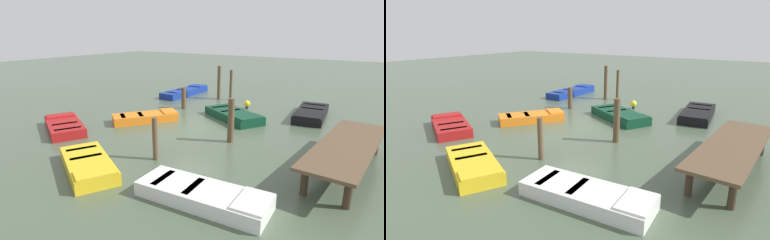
% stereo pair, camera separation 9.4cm
% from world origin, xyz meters
% --- Properties ---
extents(ground_plane, '(80.00, 80.00, 0.00)m').
position_xyz_m(ground_plane, '(0.00, 0.00, 0.00)').
color(ground_plane, '#475642').
extents(dock_segment, '(5.67, 1.99, 0.95)m').
position_xyz_m(dock_segment, '(1.28, 6.60, 0.84)').
color(dock_segment, brown).
rests_on(dock_segment, ground_plane).
extents(rowboat_white, '(1.45, 3.58, 0.46)m').
position_xyz_m(rowboat_white, '(5.28, 3.79, 0.22)').
color(rowboat_white, silver).
rests_on(rowboat_white, ground_plane).
extents(rowboat_blue, '(4.14, 1.32, 0.46)m').
position_xyz_m(rowboat_blue, '(-6.01, -4.50, 0.22)').
color(rowboat_blue, navy).
rests_on(rowboat_blue, ground_plane).
extents(rowboat_dark_green, '(2.91, 3.58, 0.46)m').
position_xyz_m(rowboat_dark_green, '(-2.27, 1.03, 0.22)').
color(rowboat_dark_green, '#0C3823').
rests_on(rowboat_dark_green, ground_plane).
extents(rowboat_black, '(3.80, 1.70, 0.46)m').
position_xyz_m(rowboat_black, '(-4.77, 4.22, 0.22)').
color(rowboat_black, black).
rests_on(rowboat_black, ground_plane).
extents(rowboat_orange, '(3.13, 2.77, 0.46)m').
position_xyz_m(rowboat_orange, '(0.46, -2.42, 0.22)').
color(rowboat_orange, orange).
rests_on(rowboat_orange, ground_plane).
extents(rowboat_red, '(2.61, 3.33, 0.46)m').
position_xyz_m(rowboat_red, '(3.53, -4.52, 0.22)').
color(rowboat_red, maroon).
rests_on(rowboat_red, ground_plane).
extents(rowboat_yellow, '(2.56, 3.28, 0.46)m').
position_xyz_m(rowboat_yellow, '(5.68, -0.25, 0.22)').
color(rowboat_yellow, gold).
rests_on(rowboat_yellow, ground_plane).
extents(mooring_piling_far_left, '(0.26, 0.26, 1.22)m').
position_xyz_m(mooring_piling_far_left, '(-2.75, -2.35, 0.61)').
color(mooring_piling_far_left, brown).
rests_on(mooring_piling_far_left, ground_plane).
extents(mooring_piling_near_right, '(0.22, 0.22, 2.14)m').
position_xyz_m(mooring_piling_near_right, '(-6.19, -1.93, 1.07)').
color(mooring_piling_near_right, brown).
rests_on(mooring_piling_near_right, ground_plane).
extents(mooring_piling_mid_left, '(0.26, 0.26, 1.78)m').
position_xyz_m(mooring_piling_mid_left, '(0.79, 2.35, 0.89)').
color(mooring_piling_mid_left, brown).
rests_on(mooring_piling_mid_left, ground_plane).
extents(mooring_piling_mid_right, '(0.18, 0.18, 1.93)m').
position_xyz_m(mooring_piling_mid_right, '(-6.25, -1.11, 0.97)').
color(mooring_piling_mid_right, brown).
rests_on(mooring_piling_mid_right, ground_plane).
extents(mooring_piling_far_right, '(0.19, 0.19, 1.51)m').
position_xyz_m(mooring_piling_far_right, '(3.79, 0.97, 0.75)').
color(mooring_piling_far_right, brown).
rests_on(mooring_piling_far_right, ground_plane).
extents(marker_buoy, '(0.36, 0.36, 0.48)m').
position_xyz_m(marker_buoy, '(-4.69, 0.71, 0.29)').
color(marker_buoy, '#262626').
rests_on(marker_buoy, ground_plane).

